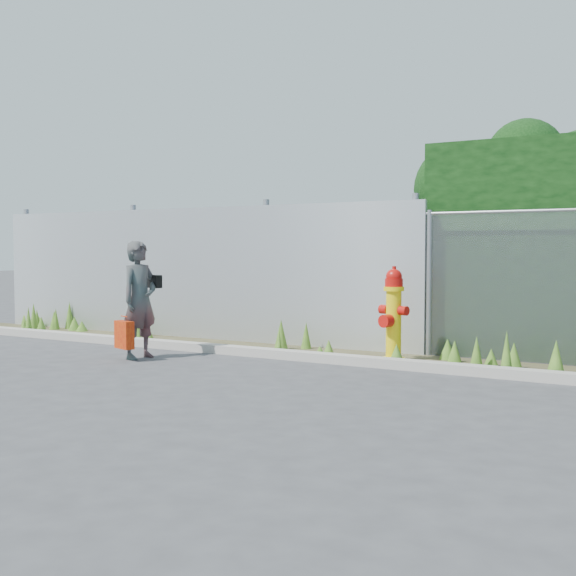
% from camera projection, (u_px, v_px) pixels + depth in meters
% --- Properties ---
extents(ground, '(80.00, 80.00, 0.00)m').
position_uv_depth(ground, '(248.00, 384.00, 8.05)').
color(ground, '#3C3C3F').
rests_on(ground, ground).
extents(curb, '(16.00, 0.22, 0.12)m').
position_uv_depth(curb, '(322.00, 358.00, 9.61)').
color(curb, '#9B958C').
rests_on(curb, ground).
extents(weed_strip, '(16.00, 1.32, 0.53)m').
position_uv_depth(weed_strip, '(337.00, 344.00, 10.27)').
color(weed_strip, '#403B24').
rests_on(weed_strip, ground).
extents(corrugated_fence, '(8.50, 0.21, 2.30)m').
position_uv_depth(corrugated_fence, '(185.00, 273.00, 12.22)').
color(corrugated_fence, silver).
rests_on(corrugated_fence, ground).
extents(fire_hydrant, '(0.43, 0.38, 1.28)m').
position_uv_depth(fire_hydrant, '(393.00, 316.00, 9.53)').
color(fire_hydrant, yellow).
rests_on(fire_hydrant, ground).
extents(woman, '(0.44, 0.63, 1.62)m').
position_uv_depth(woman, '(140.00, 300.00, 9.91)').
color(woman, '#0F635E').
rests_on(woman, ground).
extents(red_tote_bag, '(0.34, 0.12, 0.44)m').
position_uv_depth(red_tote_bag, '(124.00, 335.00, 9.69)').
color(red_tote_bag, '#9D1609').
extents(black_shoulder_bag, '(0.24, 0.10, 0.18)m').
position_uv_depth(black_shoulder_bag, '(154.00, 281.00, 10.09)').
color(black_shoulder_bag, black).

